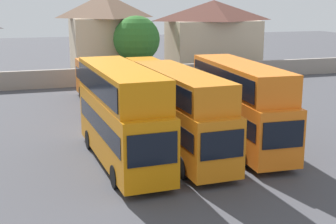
{
  "coord_description": "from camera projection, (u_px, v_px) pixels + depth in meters",
  "views": [
    {
      "loc": [
        -8.53,
        -24.27,
        8.65
      ],
      "look_at": [
        0.0,
        3.0,
        1.83
      ],
      "focal_mm": 51.17,
      "sensor_mm": 36.0,
      "label": 1
    }
  ],
  "objects": [
    {
      "name": "ground",
      "position": [
        119.0,
        95.0,
        43.73
      ],
      "size": [
        140.0,
        140.0,
        0.0
      ],
      "primitive_type": "plane",
      "color": "#424247"
    },
    {
      "name": "depot_boundary_wall",
      "position": [
        108.0,
        76.0,
        48.71
      ],
      "size": [
        56.0,
        0.5,
        1.8
      ],
      "primitive_type": "cube",
      "color": "gray",
      "rests_on": "ground"
    },
    {
      "name": "bus_5",
      "position": [
        155.0,
        81.0,
        39.65
      ],
      "size": [
        2.64,
        10.86,
        3.34
      ],
      "rotation": [
        0.0,
        0.0,
        -1.57
      ],
      "color": "orange",
      "rests_on": "ground"
    },
    {
      "name": "bus_3",
      "position": [
        240.0,
        101.0,
        27.81
      ],
      "size": [
        2.88,
        10.3,
        4.98
      ],
      "rotation": [
        0.0,
        0.0,
        -1.61
      ],
      "color": "orange",
      "rests_on": "ground"
    },
    {
      "name": "bus_4",
      "position": [
        103.0,
        84.0,
        38.6
      ],
      "size": [
        2.98,
        11.98,
        3.36
      ],
      "rotation": [
        0.0,
        0.0,
        -1.53
      ],
      "color": "orange",
      "rests_on": "ground"
    },
    {
      "name": "tree_left_of_lot",
      "position": [
        137.0,
        39.0,
        51.3
      ],
      "size": [
        5.01,
        5.01,
        6.85
      ],
      "color": "brown",
      "rests_on": "ground"
    },
    {
      "name": "bus_2",
      "position": [
        181.0,
        109.0,
        26.33
      ],
      "size": [
        2.86,
        10.42,
        4.78
      ],
      "rotation": [
        0.0,
        0.0,
        -1.53
      ],
      "color": "orange",
      "rests_on": "ground"
    },
    {
      "name": "house_terrace_centre",
      "position": [
        106.0,
        34.0,
        54.57
      ],
      "size": [
        8.02,
        7.23,
        9.17
      ],
      "color": "#C6B293",
      "rests_on": "ground"
    },
    {
      "name": "house_terrace_right",
      "position": [
        213.0,
        35.0,
        57.9
      ],
      "size": [
        11.08,
        6.32,
        8.41
      ],
      "color": "#C6B293",
      "rests_on": "ground"
    },
    {
      "name": "bus_1",
      "position": [
        121.0,
        110.0,
        25.11
      ],
      "size": [
        3.05,
        10.47,
        5.18
      ],
      "rotation": [
        0.0,
        0.0,
        -1.52
      ],
      "color": "orange",
      "rests_on": "ground"
    }
  ]
}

